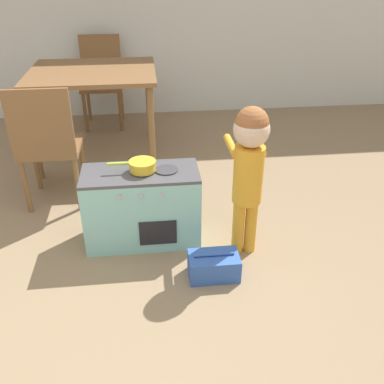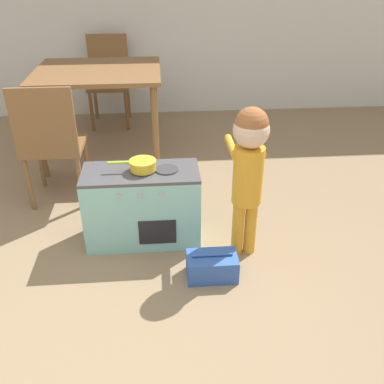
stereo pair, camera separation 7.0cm
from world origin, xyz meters
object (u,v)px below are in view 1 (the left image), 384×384
at_px(toy_pot, 142,165).
at_px(dining_table, 93,82).
at_px(play_kitchen, 142,207).
at_px(dining_chair_far, 102,79).
at_px(child_figure, 249,159).
at_px(toy_basket, 214,266).
at_px(dining_chair_near, 48,144).

relative_size(toy_pot, dining_table, 0.27).
relative_size(play_kitchen, dining_table, 0.68).
distance_m(play_kitchen, dining_chair_far, 2.26).
height_order(child_figure, dining_chair_far, child_figure).
bearing_deg(dining_chair_far, toy_pot, 100.07).
distance_m(toy_pot, dining_table, 1.42).
height_order(toy_pot, dining_chair_far, dining_chair_far).
relative_size(toy_pot, dining_chair_far, 0.32).
bearing_deg(play_kitchen, toy_pot, 1.94).
xyz_separation_m(play_kitchen, toy_basket, (0.39, -0.41, -0.17)).
xyz_separation_m(toy_pot, toy_basket, (0.38, -0.41, -0.46)).
bearing_deg(toy_pot, child_figure, -17.52).
xyz_separation_m(child_figure, dining_chair_near, (-1.25, 0.72, -0.16)).
distance_m(child_figure, dining_table, 1.83).
distance_m(child_figure, dining_chair_near, 1.45).
relative_size(toy_pot, toy_basket, 1.00).
bearing_deg(dining_chair_far, dining_chair_near, 81.48).
distance_m(dining_chair_near, dining_chair_far, 1.71).
distance_m(toy_pot, dining_chair_near, 0.83).
xyz_separation_m(toy_basket, dining_chair_far, (-0.77, 2.62, 0.41)).
bearing_deg(play_kitchen, dining_chair_far, 99.71).
xyz_separation_m(child_figure, dining_table, (-0.99, 1.55, 0.04)).
xyz_separation_m(toy_pot, dining_table, (-0.39, 1.36, 0.14)).
bearing_deg(toy_basket, dining_table, 113.43).
bearing_deg(toy_basket, dining_chair_far, 106.42).
height_order(toy_basket, dining_chair_far, dining_chair_far).
bearing_deg(toy_pot, toy_basket, -47.28).
distance_m(toy_basket, dining_table, 2.02).
xyz_separation_m(toy_basket, dining_chair_near, (-1.03, 0.94, 0.41)).
distance_m(toy_basket, dining_chair_far, 2.77).
bearing_deg(toy_pot, dining_chair_near, 140.88).
relative_size(toy_pot, child_figure, 0.31).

